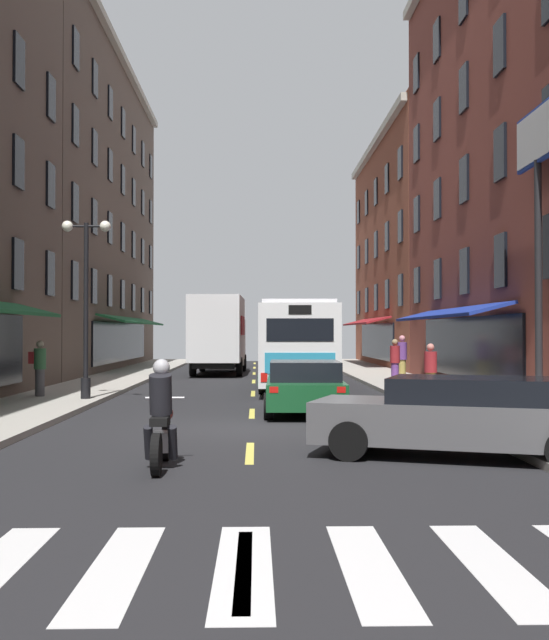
# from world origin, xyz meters

# --- Properties ---
(ground_plane) EXTENTS (34.80, 80.00, 0.10)m
(ground_plane) POSITION_xyz_m (0.00, 0.00, -0.05)
(ground_plane) COLOR black
(lane_centre_dashes) EXTENTS (0.14, 73.90, 0.01)m
(lane_centre_dashes) POSITION_xyz_m (0.00, -0.25, 0.00)
(lane_centre_dashes) COLOR #DBCC4C
(lane_centre_dashes) RESTS_ON ground
(crosswalk_near) EXTENTS (7.10, 2.80, 0.01)m
(crosswalk_near) POSITION_xyz_m (0.00, -10.00, 0.00)
(crosswalk_near) COLOR silver
(crosswalk_near) RESTS_ON ground
(sidewalk_right) EXTENTS (3.00, 80.00, 0.14)m
(sidewalk_right) POSITION_xyz_m (5.90, 0.00, 0.07)
(sidewalk_right) COLOR #A39E93
(sidewalk_right) RESTS_ON ground
(billboard_sign) EXTENTS (0.40, 2.74, 7.48)m
(billboard_sign) POSITION_xyz_m (7.05, 2.08, 5.79)
(billboard_sign) COLOR black
(billboard_sign) RESTS_ON sidewalk_right
(transit_bus) EXTENTS (2.90, 11.60, 3.12)m
(transit_bus) POSITION_xyz_m (1.61, 12.58, 1.64)
(transit_bus) COLOR white
(transit_bus) RESTS_ON ground
(box_truck) EXTENTS (2.63, 8.21, 3.80)m
(box_truck) POSITION_xyz_m (-1.74, 21.86, 1.98)
(box_truck) COLOR white
(box_truck) RESTS_ON ground
(sedan_near) EXTENTS (2.00, 4.73, 1.37)m
(sedan_near) POSITION_xyz_m (-1.74, 31.99, 0.70)
(sedan_near) COLOR #515154
(sedan_near) RESTS_ON ground
(sedan_mid) EXTENTS (2.12, 4.46, 1.34)m
(sedan_mid) POSITION_xyz_m (1.34, 2.97, 0.69)
(sedan_mid) COLOR #144723
(sedan_mid) RESTS_ON ground
(sedan_far) EXTENTS (5.01, 3.20, 1.33)m
(sedan_far) POSITION_xyz_m (3.47, -4.14, 0.69)
(sedan_far) COLOR #515154
(sedan_far) RESTS_ON ground
(motorcycle_rider) EXTENTS (0.62, 2.07, 1.66)m
(motorcycle_rider) POSITION_xyz_m (-1.34, -4.97, 0.71)
(motorcycle_rider) COLOR black
(motorcycle_rider) RESTS_ON ground
(pedestrian_near) EXTENTS (0.50, 0.36, 1.69)m
(pedestrian_near) POSITION_xyz_m (-6.47, 6.85, 1.03)
(pedestrian_near) COLOR #4C4C51
(pedestrian_near) RESTS_ON sidewalk_left
(pedestrian_mid) EXTENTS (0.36, 0.36, 1.82)m
(pedestrian_mid) POSITION_xyz_m (5.75, 13.07, 1.08)
(pedestrian_mid) COLOR #B29947
(pedestrian_mid) RESTS_ON sidewalk_right
(pedestrian_far) EXTENTS (0.36, 0.36, 1.61)m
(pedestrian_far) POSITION_xyz_m (5.09, 5.26, 0.96)
(pedestrian_far) COLOR #B29947
(pedestrian_far) RESTS_ON sidewalk_right
(pedestrian_rear) EXTENTS (0.36, 0.36, 1.69)m
(pedestrian_rear) POSITION_xyz_m (5.18, 11.48, 1.01)
(pedestrian_rear) COLOR #66387F
(pedestrian_rear) RESTS_ON sidewalk_right
(street_lamp_twin) EXTENTS (1.42, 0.32, 5.20)m
(street_lamp_twin) POSITION_xyz_m (-4.86, 5.94, 3.02)
(street_lamp_twin) COLOR black
(street_lamp_twin) RESTS_ON sidewalk_left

